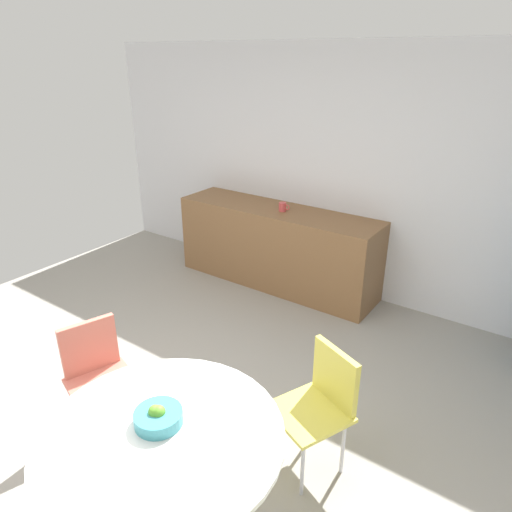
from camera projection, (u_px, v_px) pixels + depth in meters
name	position (u px, v px, depth m)	size (l,w,h in m)	color
ground_plane	(119.00, 437.00, 3.23)	(6.00, 6.00, 0.00)	#9E998E
wall_back	(328.00, 172.00, 4.95)	(6.00, 0.10, 2.60)	silver
counter_block	(277.00, 247.00, 5.25)	(2.35, 0.60, 0.90)	brown
round_table	(163.00, 452.00, 2.32)	(1.23, 1.23, 0.75)	silver
chair_yellow	(322.00, 396.00, 2.86)	(0.55, 0.55, 0.83)	silver
chair_coral	(96.00, 367.00, 3.12)	(0.53, 0.53, 0.83)	silver
fruit_bowl	(158.00, 417.00, 2.32)	(0.25, 0.25, 0.11)	teal
mug_white	(283.00, 207.00, 4.98)	(0.13, 0.08, 0.09)	#D84C4C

